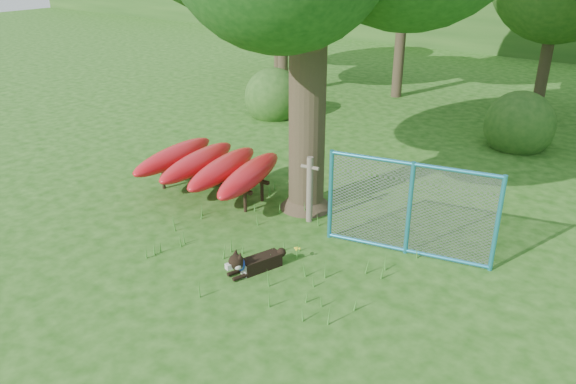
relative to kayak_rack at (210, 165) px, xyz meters
The scene contains 8 objects.
ground 3.14m from the kayak_rack, 39.05° to the right, with size 80.00×80.00×0.00m, color #1B4C0F.
wooden_post 2.41m from the kayak_rack, ahead, with size 0.36×0.14×1.33m.
kayak_rack is the anchor object (origin of this frame).
husky_dog 3.33m from the kayak_rack, 34.82° to the right, with size 0.55×1.05×0.49m.
fence_section 4.46m from the kayak_rack, ahead, with size 2.86×0.70×2.84m.
wildflower_clump 3.31m from the kayak_rack, 20.35° to the right, with size 0.11×0.12×0.25m.
shrub_left 6.19m from the kayak_rack, 115.19° to the left, with size 1.80×1.80×1.80m, color #26511A.
shrub_mid 8.34m from the kayak_rack, 58.21° to the left, with size 1.80×1.80×1.80m, color #26511A.
Camera 1 is at (5.49, -5.99, 4.97)m, focal length 35.00 mm.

